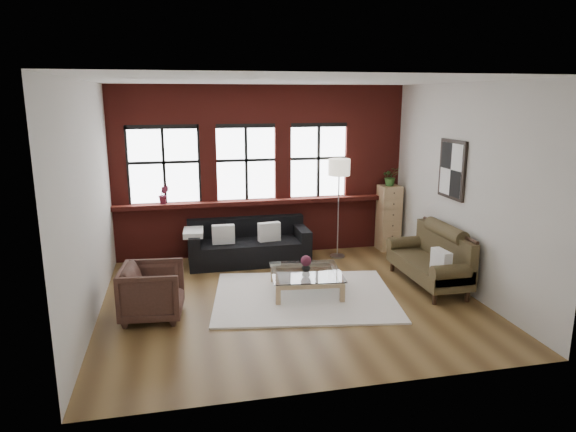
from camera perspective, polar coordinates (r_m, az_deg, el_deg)
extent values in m
plane|color=brown|center=(7.84, 0.23, -9.23)|extent=(5.50, 5.50, 0.00)
plane|color=white|center=(7.26, 0.25, 14.84)|extent=(5.50, 5.50, 0.00)
plane|color=beige|center=(9.81, -2.96, 5.00)|extent=(5.50, 0.00, 5.50)
plane|color=beige|center=(5.04, 6.47, -2.90)|extent=(5.50, 0.00, 5.50)
plane|color=beige|center=(7.31, -21.32, 1.30)|extent=(0.00, 5.00, 5.00)
plane|color=beige|center=(8.42, 18.86, 2.96)|extent=(0.00, 5.00, 5.00)
cube|color=maroon|center=(9.76, -2.78, 1.62)|extent=(5.50, 0.30, 0.08)
cube|color=white|center=(7.92, 1.81, -8.88)|extent=(3.00, 2.52, 0.03)
cube|color=silver|center=(9.23, -7.20, -2.04)|extent=(0.40, 0.15, 0.34)
cube|color=silver|center=(9.33, -2.11, -1.76)|extent=(0.42, 0.20, 0.34)
cube|color=silver|center=(8.03, 16.64, -4.83)|extent=(0.16, 0.39, 0.34)
imported|color=#3E261F|center=(7.34, -14.83, -8.12)|extent=(0.91, 0.89, 0.75)
imported|color=#B2B2B2|center=(7.96, 2.01, -5.70)|extent=(0.17, 0.17, 0.14)
sphere|color=maroon|center=(7.92, 2.02, -5.00)|extent=(0.17, 0.17, 0.17)
cube|color=tan|center=(10.35, 11.12, -0.20)|extent=(0.40, 0.40, 1.29)
imported|color=#2D5923|center=(10.19, 11.32, 4.32)|extent=(0.34, 0.30, 0.36)
imported|color=maroon|center=(9.56, -13.65, 2.33)|extent=(0.20, 0.17, 0.35)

